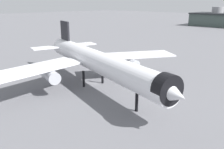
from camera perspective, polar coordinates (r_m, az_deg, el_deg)
The scene contains 2 objects.
ground at distance 72.81m, azimuth -4.29°, elevation -2.06°, with size 900.00×900.00×0.00m, color slate.
airliner_near_gate at distance 67.28m, azimuth -3.60°, elevation 3.01°, with size 62.78×56.29×16.98m.
Camera 1 is at (51.77, -45.51, 23.47)m, focal length 38.90 mm.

